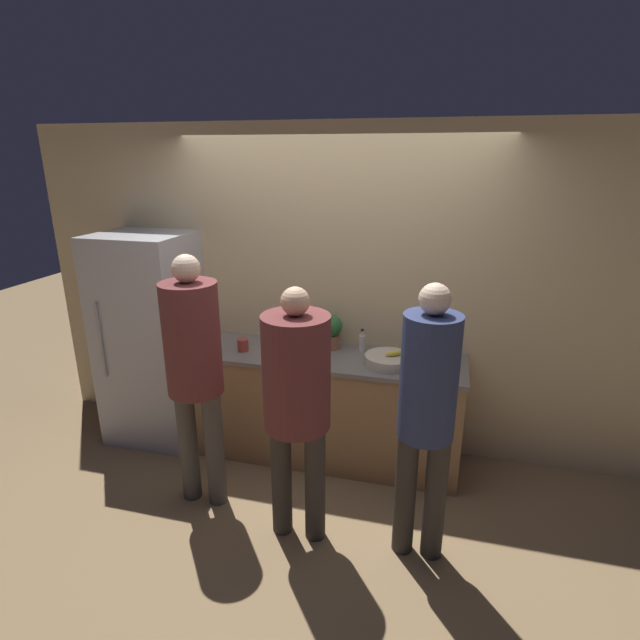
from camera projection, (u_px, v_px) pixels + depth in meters
name	position (u px, v px, depth m)	size (l,w,h in m)	color
ground_plane	(315.00, 478.00, 3.82)	(14.00, 14.00, 0.00)	#8C704C
wall_back	(336.00, 293.00, 4.01)	(5.20, 0.06, 2.60)	#D6BC8C
counter	(327.00, 405.00, 4.00)	(2.12, 0.64, 0.88)	#9E754C
refrigerator	(151.00, 339.00, 4.19)	(0.73, 0.67, 1.77)	#B7B7BC
person_left	(194.00, 360.00, 3.26)	(0.37, 0.37, 1.78)	#4C4742
person_center	(297.00, 391.00, 2.96)	(0.40, 0.40, 1.66)	#38332D
person_right	(427.00, 406.00, 2.81)	(0.32, 0.32, 1.73)	#38332D
fruit_bowl	(388.00, 360.00, 3.66)	(0.34, 0.34, 0.11)	beige
utensil_crock	(434.00, 354.00, 3.69)	(0.11, 0.11, 0.25)	#ADA393
bottle_clear	(362.00, 342.00, 3.92)	(0.05, 0.05, 0.18)	silver
bottle_amber	(310.00, 350.00, 3.78)	(0.06, 0.06, 0.17)	brown
cup_red	(243.00, 345.00, 3.92)	(0.09, 0.09, 0.10)	#A33D33
cup_yellow	(277.00, 344.00, 3.96)	(0.07, 0.07, 0.08)	gold
potted_plant	(332.00, 330.00, 3.94)	(0.18, 0.18, 0.28)	#9E6042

